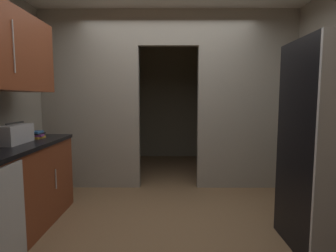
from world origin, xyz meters
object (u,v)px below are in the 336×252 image
(refrigerator, at_px, (334,147))
(boombox, at_px, (15,134))
(dishwasher, at_px, (3,223))
(book_stack, at_px, (38,135))

(refrigerator, height_order, boombox, refrigerator)
(refrigerator, distance_m, dishwasher, 2.80)
(dishwasher, xyz_separation_m, book_stack, (-0.25, 1.10, 0.53))
(refrigerator, relative_size, boombox, 4.36)
(boombox, relative_size, book_stack, 2.55)
(boombox, bearing_deg, book_stack, 82.74)
(boombox, bearing_deg, refrigerator, -5.95)
(refrigerator, xyz_separation_m, book_stack, (-2.97, 0.67, 0.01))
(boombox, xyz_separation_m, book_stack, (0.05, 0.36, -0.05))
(book_stack, bearing_deg, dishwasher, -76.98)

